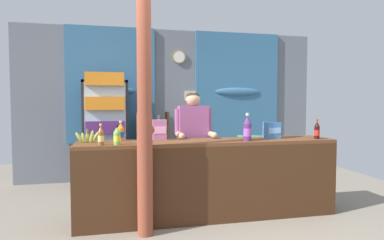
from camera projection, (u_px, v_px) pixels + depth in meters
ground_plane at (192, 204)px, 4.40m from camera, size 7.26×7.26×0.00m
back_wall_curtained at (173, 102)px, 5.94m from camera, size 5.44×0.22×2.70m
stall_counter at (212, 172)px, 3.77m from camera, size 3.09×0.55×0.93m
timber_post at (145, 118)px, 3.30m from camera, size 0.18×0.16×2.55m
drink_fridge at (106, 126)px, 5.19m from camera, size 0.70×0.69×1.85m
bottle_shelf_rack at (155, 146)px, 5.55m from camera, size 0.48×0.28×1.23m
plastic_lawn_chair at (251, 157)px, 5.30m from camera, size 0.59×0.59×0.86m
shopkeeper at (193, 135)px, 4.27m from camera, size 0.50×0.42×1.52m
soda_bottle_grape_soda at (247, 129)px, 3.80m from camera, size 0.10×0.10×0.33m
soda_bottle_iced_tea at (101, 136)px, 3.41m from camera, size 0.06×0.06×0.23m
soda_bottle_lime_soda at (117, 136)px, 3.46m from camera, size 0.07×0.07×0.21m
soda_bottle_orange_soda at (121, 132)px, 3.81m from camera, size 0.08×0.08×0.24m
soda_bottle_cola at (317, 131)px, 4.02m from camera, size 0.07×0.07×0.25m
snack_box_biscuit at (272, 130)px, 4.10m from camera, size 0.18×0.16×0.20m
snack_box_wafer at (160, 130)px, 3.91m from camera, size 0.17×0.10×0.24m
banana_bunch at (87, 137)px, 3.62m from camera, size 0.28×0.06×0.16m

